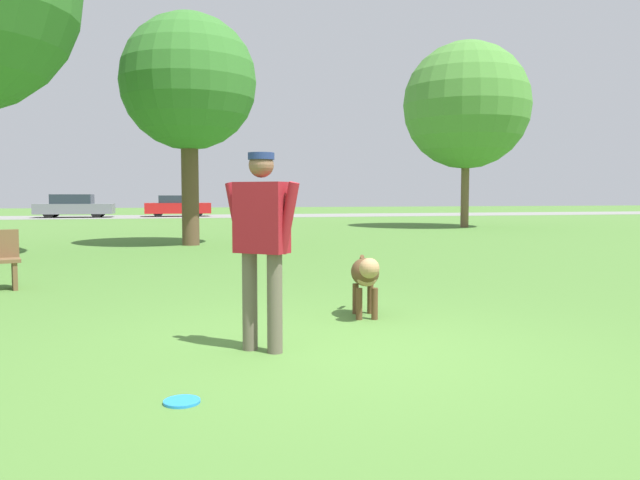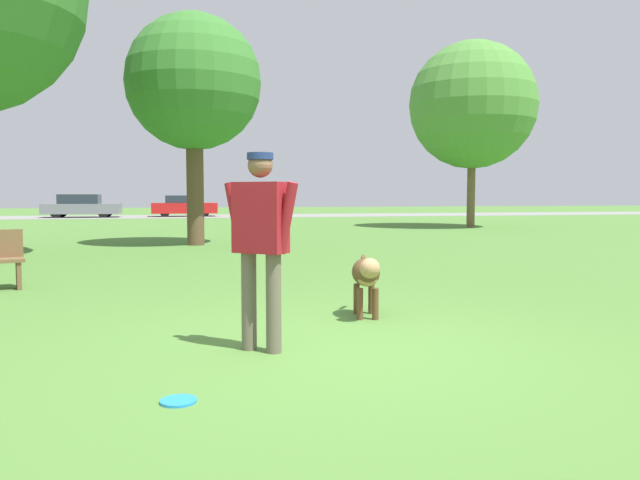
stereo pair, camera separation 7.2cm
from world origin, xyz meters
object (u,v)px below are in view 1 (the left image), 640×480
object	(u,v)px
person	(262,234)
tree_mid_center	(189,83)
parked_car_red	(177,206)
frisbee	(182,402)
dog	(366,275)
tree_far_right	(466,106)
parked_car_grey	(74,206)

from	to	relation	value
person	tree_mid_center	xyz separation A→B (m)	(-0.26, 11.56, 3.22)
parked_car_red	tree_mid_center	bearing A→B (deg)	-90.99
frisbee	dog	bearing A→B (deg)	50.26
frisbee	tree_mid_center	distance (m)	13.45
person	dog	xyz separation A→B (m)	(1.30, 1.20, -0.54)
person	frisbee	distance (m)	1.71
person	tree_far_right	xyz separation A→B (m)	(10.89, 18.14, 3.90)
person	parked_car_grey	bearing A→B (deg)	139.63
frisbee	tree_far_right	xyz separation A→B (m)	(11.58, 19.35, 4.90)
person	frisbee	world-z (taller)	person
person	tree_far_right	world-z (taller)	tree_far_right
parked_car_grey	parked_car_red	distance (m)	5.83
person	dog	distance (m)	1.85
frisbee	parked_car_red	distance (m)	34.75
dog	frisbee	distance (m)	3.16
tree_far_right	parked_car_grey	xyz separation A→B (m)	(-17.14, 15.05, -4.25)
tree_far_right	dog	bearing A→B (deg)	-119.49
frisbee	parked_car_red	bearing A→B (deg)	89.56
dog	tree_far_right	size ratio (longest dim) A/B	0.13
tree_mid_center	parked_car_grey	distance (m)	22.73
person	tree_mid_center	world-z (taller)	tree_mid_center
frisbee	parked_car_grey	size ratio (longest dim) A/B	0.05
tree_mid_center	parked_car_grey	size ratio (longest dim) A/B	1.39
tree_mid_center	parked_car_grey	world-z (taller)	tree_mid_center
frisbee	tree_far_right	size ratio (longest dim) A/B	0.03
person	parked_car_red	size ratio (longest dim) A/B	0.43
dog	parked_car_red	size ratio (longest dim) A/B	0.25
parked_car_red	dog	bearing A→B (deg)	-88.36
parked_car_red	person	bearing A→B (deg)	-90.70
frisbee	parked_car_grey	world-z (taller)	parked_car_grey
tree_mid_center	parked_car_grey	bearing A→B (deg)	105.48
person	frisbee	bearing A→B (deg)	-81.04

